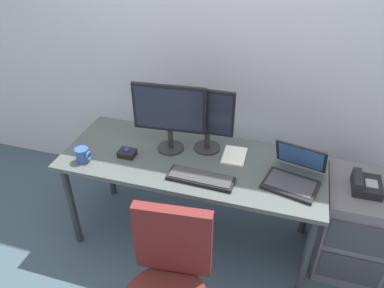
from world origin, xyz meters
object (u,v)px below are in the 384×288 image
at_px(laptop, 294,174).
at_px(trackball_mouse, 127,153).
at_px(monitor_main, 169,113).
at_px(file_cabinet, 352,225).
at_px(coffee_mug, 83,155).
at_px(desk_phone, 365,185).
at_px(paper_notepad, 234,156).
at_px(monitor_side, 208,117).
at_px(keyboard, 201,178).

bearing_deg(laptop, trackball_mouse, -177.52).
height_order(monitor_main, laptop, monitor_main).
height_order(file_cabinet, coffee_mug, coffee_mug).
distance_m(desk_phone, trackball_mouse, 1.52).
bearing_deg(paper_notepad, coffee_mug, -160.53).
xyz_separation_m(monitor_side, keyboard, (0.05, -0.34, -0.23)).
xyz_separation_m(keyboard, coffee_mug, (-0.78, -0.03, 0.03)).
distance_m(desk_phone, monitor_main, 1.29).
distance_m(monitor_main, coffee_mug, 0.62).
distance_m(monitor_main, paper_notepad, 0.52).
bearing_deg(paper_notepad, trackball_mouse, -164.06).
distance_m(monitor_side, coffee_mug, 0.85).
bearing_deg(trackball_mouse, paper_notepad, 15.94).
bearing_deg(file_cabinet, coffee_mug, -169.65).
bearing_deg(paper_notepad, monitor_side, 169.18).
distance_m(desk_phone, laptop, 0.45).
relative_size(file_cabinet, trackball_mouse, 6.02).
distance_m(file_cabinet, trackball_mouse, 1.58).
bearing_deg(paper_notepad, file_cabinet, -0.56).
bearing_deg(monitor_main, laptop, -7.88).
bearing_deg(monitor_main, keyboard, -42.74).
relative_size(keyboard, coffee_mug, 4.30).
distance_m(desk_phone, coffee_mug, 1.78).
distance_m(file_cabinet, paper_notepad, 0.92).
bearing_deg(monitor_side, trackball_mouse, -154.44).
height_order(desk_phone, laptop, laptop).
bearing_deg(monitor_main, desk_phone, 0.45).
bearing_deg(monitor_side, monitor_main, -163.18).
xyz_separation_m(desk_phone, laptop, (-0.43, -0.12, 0.08)).
height_order(monitor_side, coffee_mug, monitor_side).
bearing_deg(trackball_mouse, coffee_mug, -151.58).
xyz_separation_m(laptop, paper_notepad, (-0.39, 0.15, -0.04)).
distance_m(file_cabinet, laptop, 0.64).
height_order(monitor_side, keyboard, monitor_side).
bearing_deg(coffee_mug, monitor_side, 26.54).
relative_size(monitor_main, coffee_mug, 5.01).
height_order(laptop, coffee_mug, laptop).
bearing_deg(monitor_side, paper_notepad, -10.82).
xyz_separation_m(monitor_side, trackball_mouse, (-0.49, -0.23, -0.22)).
distance_m(keyboard, trackball_mouse, 0.55).
xyz_separation_m(file_cabinet, trackball_mouse, (-1.52, -0.19, 0.42)).
xyz_separation_m(trackball_mouse, paper_notepad, (0.69, 0.20, -0.02)).
relative_size(monitor_main, monitor_side, 1.10).
relative_size(keyboard, trackball_mouse, 3.77).
height_order(laptop, paper_notepad, laptop).
height_order(monitor_main, trackball_mouse, monitor_main).
distance_m(monitor_main, keyboard, 0.47).
relative_size(monitor_side, trackball_mouse, 4.00).
xyz_separation_m(desk_phone, monitor_main, (-1.26, -0.01, 0.31)).
bearing_deg(keyboard, trackball_mouse, 169.00).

